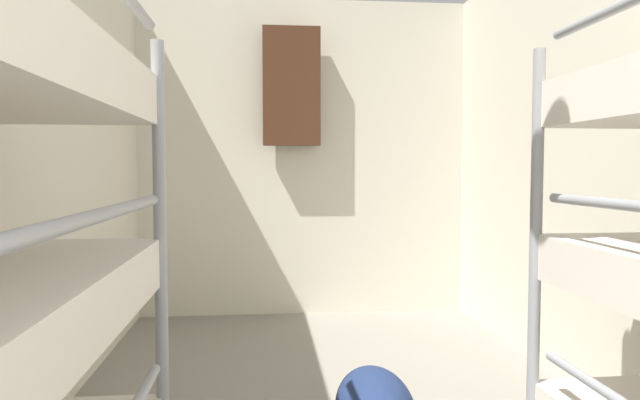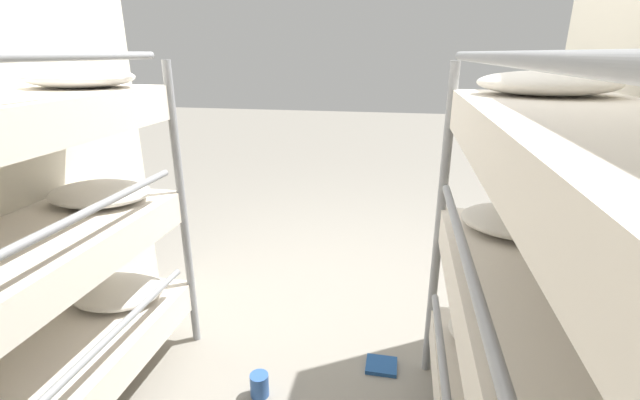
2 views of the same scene
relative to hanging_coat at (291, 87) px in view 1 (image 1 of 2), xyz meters
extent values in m
cube|color=beige|center=(0.10, 0.15, -0.55)|extent=(2.71, 0.06, 2.50)
cylinder|color=gray|center=(-0.57, -2.43, -1.00)|extent=(0.04, 0.04, 1.60)
cylinder|color=gray|center=(-0.57, -3.37, -0.73)|extent=(0.03, 1.65, 0.03)
cylinder|color=gray|center=(0.78, -2.43, -1.00)|extent=(0.04, 0.04, 1.60)
cube|color=#472819|center=(0.00, 0.00, 0.00)|extent=(0.44, 0.12, 0.90)
camera|label=1|loc=(-0.22, -4.42, -0.62)|focal=32.00mm
camera|label=2|loc=(-0.36, -2.33, -0.16)|focal=24.00mm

